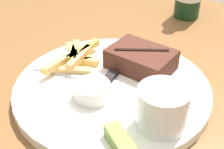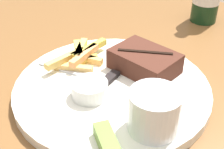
{
  "view_description": "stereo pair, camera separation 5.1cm",
  "coord_description": "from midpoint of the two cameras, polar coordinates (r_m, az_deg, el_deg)",
  "views": [
    {
      "loc": [
        0.28,
        -0.32,
        1.1
      ],
      "look_at": [
        0.0,
        0.0,
        0.81
      ],
      "focal_mm": 50.0,
      "sensor_mm": 36.0,
      "label": 1
    },
    {
      "loc": [
        0.32,
        -0.28,
        1.1
      ],
      "look_at": [
        0.0,
        0.0,
        0.81
      ],
      "focal_mm": 50.0,
      "sensor_mm": 36.0,
      "label": 2
    }
  ],
  "objects": [
    {
      "name": "dining_table",
      "position": [
        0.59,
        2.51,
        -10.28
      ],
      "size": [
        1.18,
        1.03,
        0.77
      ],
      "color": "brown",
      "rests_on": "ground_plane"
    },
    {
      "name": "dipping_sauce_cup",
      "position": [
        0.49,
        -1.03,
        -2.77
      ],
      "size": [
        0.06,
        0.06,
        0.03
      ],
      "color": "silver",
      "rests_on": "dinner_plate"
    },
    {
      "name": "coleslaw_cup",
      "position": [
        0.43,
        11.18,
        -6.43
      ],
      "size": [
        0.07,
        0.07,
        0.06
      ],
      "color": "white",
      "rests_on": "dinner_plate"
    },
    {
      "name": "steak_portion",
      "position": [
        0.56,
        8.6,
        2.34
      ],
      "size": [
        0.12,
        0.09,
        0.04
      ],
      "color": "#472319",
      "rests_on": "dinner_plate"
    },
    {
      "name": "fork_utensil",
      "position": [
        0.56,
        -5.46,
        0.63
      ],
      "size": [
        0.13,
        0.06,
        0.0
      ],
      "rotation": [
        0.0,
        0.0,
        6.66
      ],
      "color": "#B7B7BC",
      "rests_on": "dinner_plate"
    },
    {
      "name": "dinner_plate",
      "position": [
        0.53,
        2.77,
        -2.69
      ],
      "size": [
        0.33,
        0.33,
        0.02
      ],
      "color": "silver",
      "rests_on": "dining_table"
    },
    {
      "name": "fries_pile",
      "position": [
        0.58,
        -3.35,
        3.27
      ],
      "size": [
        0.09,
        0.14,
        0.02
      ],
      "color": "#E3B955",
      "rests_on": "dinner_plate"
    },
    {
      "name": "knife_utensil",
      "position": [
        0.56,
        4.35,
        0.93
      ],
      "size": [
        0.06,
        0.16,
        0.01
      ],
      "rotation": [
        0.0,
        0.0,
        1.86
      ],
      "color": "#B7B7BC",
      "rests_on": "dinner_plate"
    },
    {
      "name": "pickle_spear",
      "position": [
        0.41,
        2.67,
        -12.27
      ],
      "size": [
        0.06,
        0.04,
        0.02
      ],
      "color": "olive",
      "rests_on": "dinner_plate"
    }
  ]
}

